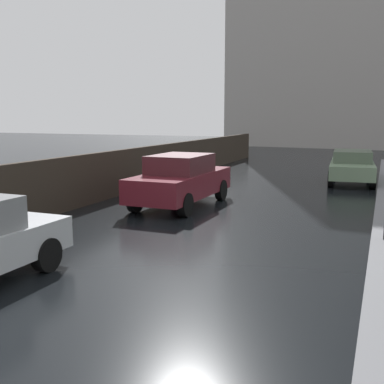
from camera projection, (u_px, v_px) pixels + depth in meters
car_maroon_near_kerb at (181, 180)px, 14.44m from camera, size 1.85×4.40×1.57m
car_green_far_ahead at (352, 166)px, 19.54m from camera, size 2.01×4.70×1.32m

